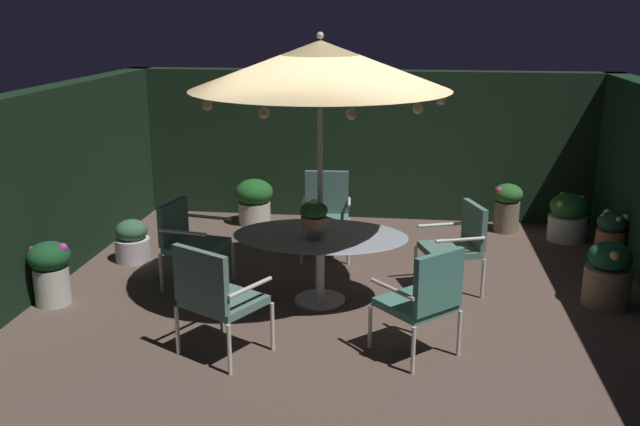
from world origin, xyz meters
TOP-DOWN VIEW (x-y plane):
  - ground_plane at (0.00, 0.00)m, footprint 6.94×6.59m
  - hedge_backdrop_rear at (0.00, 3.15)m, footprint 6.94×0.30m
  - hedge_backdrop_left at (-3.32, 0.00)m, footprint 0.30×6.59m
  - patio_dining_table at (-0.26, -0.13)m, footprint 1.77×1.19m
  - patio_umbrella at (-0.26, -0.13)m, footprint 2.51×2.51m
  - centerpiece_planter at (-0.30, -0.29)m, footprint 0.28×0.28m
  - patio_chair_north at (-0.37, 1.37)m, footprint 0.63×0.64m
  - patio_chair_northeast at (-1.73, 0.15)m, footprint 0.70×0.72m
  - patio_chair_east at (-0.99, -1.44)m, footprint 0.84×0.82m
  - patio_chair_southeast at (0.77, -1.23)m, footprint 0.81×0.81m
  - patio_chair_south at (1.16, 0.36)m, footprint 0.73×0.72m
  - potted_plant_back_left at (1.96, 2.57)m, footprint 0.39×0.39m
  - potted_plant_left_near at (-2.65, 0.82)m, footprint 0.42×0.42m
  - potted_plant_right_near at (3.01, 1.44)m, footprint 0.35×0.35m
  - potted_plant_right_far at (2.65, 0.14)m, footprint 0.47×0.47m
  - potted_plant_back_right at (-2.96, -0.53)m, footprint 0.43×0.43m
  - potted_plant_left_far at (-1.52, 2.51)m, footprint 0.53×0.53m
  - potted_plant_front_corner at (2.70, 2.28)m, footprint 0.49×0.49m

SIDE VIEW (x-z plane):
  - ground_plane at x=0.00m, z-range -0.02..0.00m
  - potted_plant_left_near at x=-2.65m, z-range -0.01..0.50m
  - potted_plant_front_corner at x=2.70m, z-range 0.00..0.63m
  - potted_plant_right_near at x=3.01m, z-range 0.01..0.65m
  - potted_plant_right_far at x=2.65m, z-range 0.00..0.67m
  - potted_plant_left_far at x=-1.52m, z-range 0.03..0.66m
  - potted_plant_back_left at x=1.96m, z-range 0.04..0.70m
  - potted_plant_back_right at x=-2.96m, z-range 0.04..0.70m
  - patio_chair_northeast at x=-1.73m, z-range 0.08..1.01m
  - patio_chair_south at x=1.16m, z-range 0.08..1.03m
  - patio_chair_north at x=-0.37m, z-range 0.05..1.06m
  - patio_chair_southeast at x=0.77m, z-range 0.07..1.07m
  - patio_chair_east at x=-0.99m, z-range 0.08..1.10m
  - patio_dining_table at x=-0.26m, z-range 0.25..0.98m
  - centerpiece_planter at x=-0.30m, z-range 0.77..1.17m
  - hedge_backdrop_rear at x=0.00m, z-range 0.00..2.10m
  - hedge_backdrop_left at x=-3.32m, z-range 0.00..2.10m
  - patio_umbrella at x=-0.26m, z-range 1.05..3.76m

